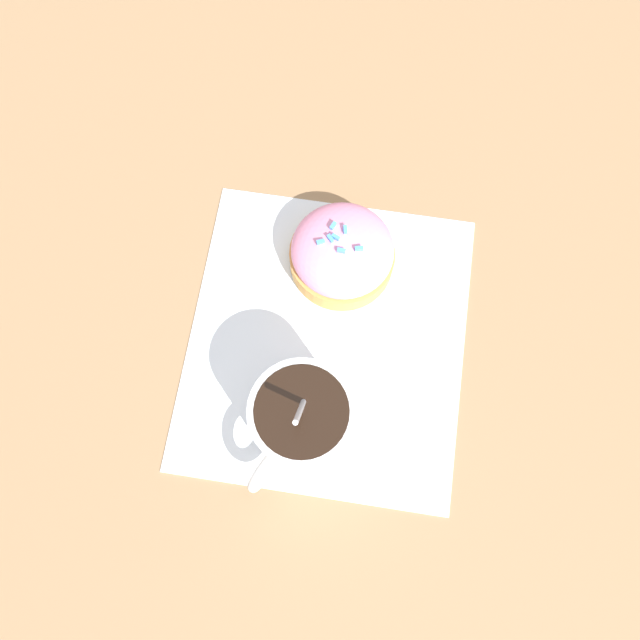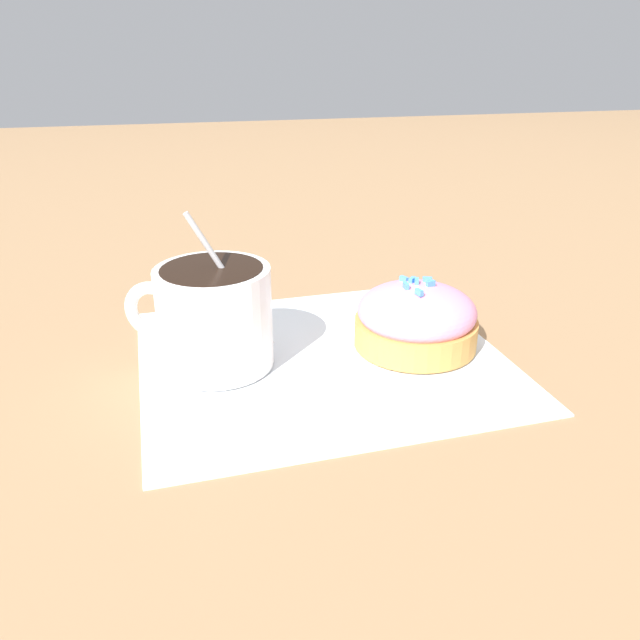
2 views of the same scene
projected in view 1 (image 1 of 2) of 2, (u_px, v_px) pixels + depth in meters
The scene contains 4 objects.
ground_plane at pixel (327, 340), 0.55m from camera, with size 3.00×3.00×0.00m, color #93704C.
paper_napkin at pixel (327, 340), 0.55m from camera, with size 0.27×0.25×0.00m.
coffee_cup at pixel (302, 419), 0.48m from camera, with size 0.11×0.08×0.11m.
frosted_pastry at pixel (347, 254), 0.55m from camera, with size 0.09×0.09×0.05m.
Camera 1 is at (0.14, 0.02, 0.53)m, focal length 35.00 mm.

